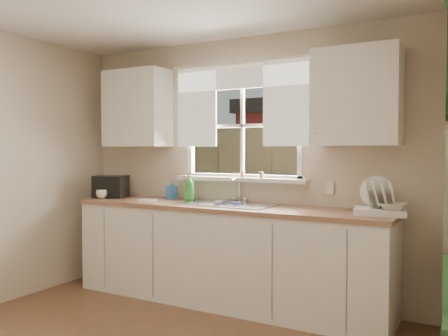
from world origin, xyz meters
The scene contains 19 objects.
room_walls centered at (0.00, -0.07, 1.24)m, with size 3.62×4.02×2.50m.
window centered at (0.00, 2.00, 1.49)m, with size 1.38×0.16×1.06m.
curtains centered at (0.00, 1.95, 1.93)m, with size 1.50×0.03×0.81m.
base_cabinets centered at (0.00, 1.68, 0.43)m, with size 3.00×0.62×0.87m, color white.
countertop centered at (0.00, 1.68, 0.89)m, with size 3.04×0.65×0.04m, color #916548.
upper_cabinet_left centered at (-1.15, 1.82, 1.85)m, with size 0.70×0.33×0.80m, color white.
upper_cabinet_right centered at (1.15, 1.82, 1.85)m, with size 0.70×0.33×0.80m, color white.
wall_outlet centered at (0.88, 1.99, 1.08)m, with size 0.08×0.01×0.12m, color beige.
sill_jars centered at (0.14, 1.94, 1.18)m, with size 0.24×0.04×0.06m.
backyard centered at (0.58, 8.42, 3.46)m, with size 20.00×10.00×6.13m.
sink centered at (0.00, 1.71, 0.84)m, with size 0.88×0.52×0.40m.
dish_rack centered at (1.37, 1.69, 0.99)m, with size 0.43×0.36×0.30m.
bowl centered at (1.48, 1.65, 0.99)m, with size 0.22×0.22×0.05m, color silver.
soap_bottle_a centered at (-0.46, 1.78, 1.04)m, with size 0.10×0.10×0.27m, color green.
soap_bottle_b centered at (-0.75, 1.88, 1.01)m, with size 0.09×0.09×0.19m, color #387CD5.
soap_bottle_c centered at (-0.53, 1.88, 0.98)m, with size 0.11×0.11×0.15m, color beige.
saucer centered at (-0.86, 1.61, 0.92)m, with size 0.20×0.20×0.01m, color white.
cup centered at (-1.40, 1.55, 0.96)m, with size 0.12×0.12×0.09m, color white.
black_appliance centered at (-1.40, 1.69, 1.03)m, with size 0.31×0.27×0.23m, color black.
Camera 1 is at (2.10, -2.11, 1.42)m, focal length 38.00 mm.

